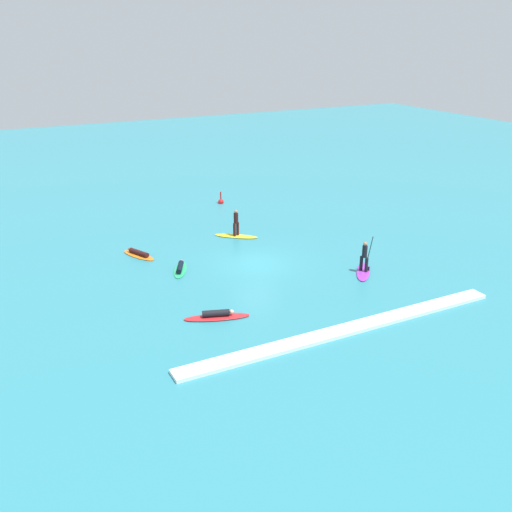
# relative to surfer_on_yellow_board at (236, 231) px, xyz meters

# --- Properties ---
(ground_plane) EXTENTS (120.00, 120.00, 0.00)m
(ground_plane) POSITION_rel_surfer_on_yellow_board_xyz_m (-1.00, -4.91, -0.43)
(ground_plane) COLOR teal
(ground_plane) RESTS_ON ground
(surfer_on_yellow_board) EXTENTS (2.81, 2.50, 1.90)m
(surfer_on_yellow_board) POSITION_rel_surfer_on_yellow_board_xyz_m (0.00, 0.00, 0.00)
(surfer_on_yellow_board) COLOR yellow
(surfer_on_yellow_board) RESTS_ON ground_plane
(surfer_on_orange_board) EXTENTS (1.81, 2.74, 0.38)m
(surfer_on_orange_board) POSITION_rel_surfer_on_yellow_board_xyz_m (-6.92, -0.43, -0.30)
(surfer_on_orange_board) COLOR orange
(surfer_on_orange_board) RESTS_ON ground_plane
(surfer_on_purple_board) EXTENTS (2.36, 2.65, 2.19)m
(surfer_on_purple_board) POSITION_rel_surfer_on_yellow_board_xyz_m (3.94, -8.92, -0.02)
(surfer_on_purple_board) COLOR purple
(surfer_on_purple_board) RESTS_ON ground_plane
(surfer_on_green_board) EXTENTS (1.71, 2.54, 0.38)m
(surfer_on_green_board) POSITION_rel_surfer_on_yellow_board_xyz_m (-5.41, -3.80, -0.29)
(surfer_on_green_board) COLOR #23B266
(surfer_on_green_board) RESTS_ON ground_plane
(surfer_on_red_board) EXTENTS (3.31, 1.74, 0.43)m
(surfer_on_red_board) POSITION_rel_surfer_on_yellow_board_xyz_m (-5.87, -10.22, -0.30)
(surfer_on_red_board) COLOR red
(surfer_on_red_board) RESTS_ON ground_plane
(marker_buoy) EXTENTS (0.46, 0.46, 1.08)m
(marker_buoy) POSITION_rel_surfer_on_yellow_board_xyz_m (2.33, 7.84, -0.28)
(marker_buoy) COLOR red
(marker_buoy) RESTS_ON ground_plane
(wave_crest) EXTENTS (17.07, 0.90, 0.18)m
(wave_crest) POSITION_rel_surfer_on_yellow_board_xyz_m (-1.00, -14.20, -0.34)
(wave_crest) COLOR white
(wave_crest) RESTS_ON ground_plane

